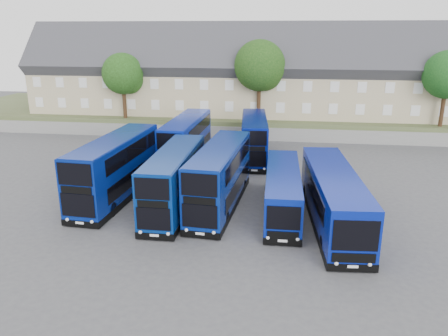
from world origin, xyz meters
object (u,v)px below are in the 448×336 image
dd_front_left (116,169)px  dd_front_mid (174,181)px  tree_west (124,75)px  tree_east (448,76)px  tree_mid (261,68)px  coach_east_a (282,192)px

dd_front_left → dd_front_mid: size_ratio=1.10×
tree_west → tree_east: (36.00, 0.00, 0.34)m
dd_front_left → tree_west: tree_west is taller
dd_front_mid → tree_mid: size_ratio=1.13×
tree_mid → tree_east: (20.00, -0.50, -0.68)m
tree_west → tree_mid: bearing=1.8°
dd_front_mid → tree_east: size_ratio=1.28×
dd_front_mid → tree_east: 33.51m
tree_east → dd_front_mid: bearing=-138.0°
dd_front_mid → coach_east_a: 7.52m
coach_east_a → dd_front_mid: bearing=-177.0°
coach_east_a → tree_west: bearing=130.1°
tree_west → tree_mid: tree_mid is taller
coach_east_a → tree_west: size_ratio=1.42×
dd_front_mid → coach_east_a: (7.48, 0.53, -0.58)m
dd_front_mid → tree_mid: bearing=78.5°
coach_east_a → tree_west: 29.27m
coach_east_a → tree_east: bearing=50.7°
dd_front_left → tree_west: bearing=111.4°
dd_front_mid → dd_front_left: bearing=162.4°
dd_front_mid → tree_west: bearing=117.2°
coach_east_a → tree_mid: tree_mid is taller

